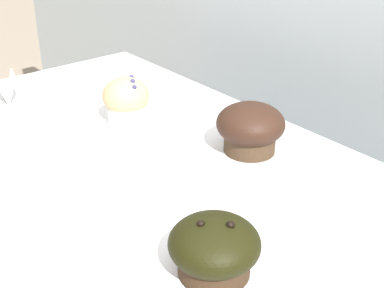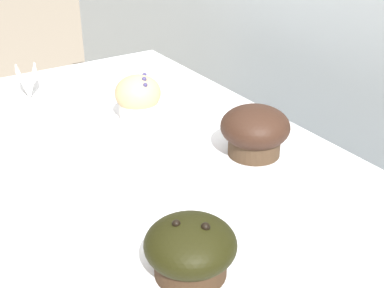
% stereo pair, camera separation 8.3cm
% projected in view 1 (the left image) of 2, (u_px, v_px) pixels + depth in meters
% --- Properties ---
extents(wall_back, '(3.20, 0.10, 1.80)m').
position_uv_depth(wall_back, '(345.00, 104.00, 1.24)').
color(wall_back, '#A8B2B7').
rests_on(wall_back, ground).
extents(muffin_front_center, '(0.11, 0.11, 0.08)m').
position_uv_depth(muffin_front_center, '(214.00, 248.00, 0.62)').
color(muffin_front_center, '#372516').
rests_on(muffin_front_center, display_counter).
extents(muffin_back_left, '(0.09, 0.09, 0.09)m').
position_uv_depth(muffin_back_left, '(126.00, 100.00, 1.00)').
color(muffin_back_left, silver).
rests_on(muffin_back_left, display_counter).
extents(muffin_back_right, '(0.12, 0.12, 0.08)m').
position_uv_depth(muffin_back_right, '(250.00, 128.00, 0.89)').
color(muffin_back_right, '#412E1E').
rests_on(muffin_back_right, display_counter).
extents(price_card, '(0.06, 0.05, 0.06)m').
position_uv_depth(price_card, '(5.00, 87.00, 1.09)').
color(price_card, white).
rests_on(price_card, display_counter).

